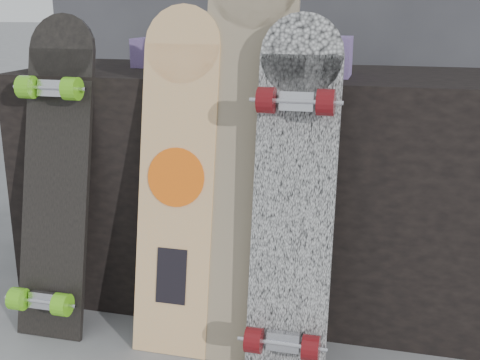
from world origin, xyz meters
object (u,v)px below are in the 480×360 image
(longboard_celtic, at_px, (246,140))
(skateboard_dark, at_px, (55,173))
(longboard_geisha, at_px, (177,172))
(longboard_cascadia, at_px, (293,197))
(vendor_table, at_px, (259,186))

(longboard_celtic, bearing_deg, skateboard_dark, -176.61)
(skateboard_dark, bearing_deg, longboard_geisha, 0.82)
(skateboard_dark, bearing_deg, longboard_cascadia, -5.14)
(vendor_table, distance_m, longboard_geisha, 0.43)
(longboard_geisha, relative_size, longboard_celtic, 0.85)
(longboard_geisha, relative_size, skateboard_dark, 1.03)
(longboard_cascadia, bearing_deg, longboard_celtic, 146.40)
(longboard_geisha, height_order, longboard_cascadia, longboard_geisha)
(longboard_geisha, bearing_deg, longboard_cascadia, -11.69)
(vendor_table, distance_m, longboard_celtic, 0.42)
(longboard_geisha, xyz_separation_m, longboard_celtic, (0.20, 0.03, 0.10))
(longboard_celtic, height_order, longboard_cascadia, longboard_celtic)
(longboard_celtic, relative_size, skateboard_dark, 1.22)
(vendor_table, bearing_deg, longboard_geisha, -114.41)
(vendor_table, bearing_deg, longboard_cascadia, -66.48)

